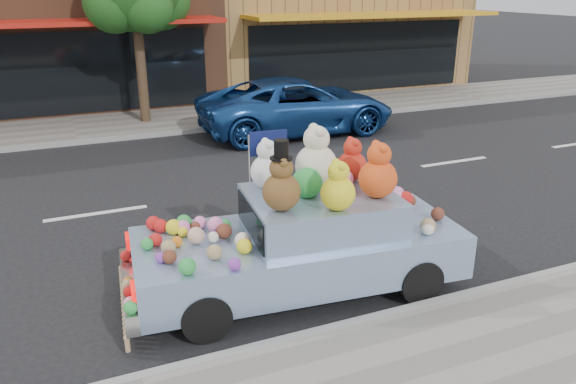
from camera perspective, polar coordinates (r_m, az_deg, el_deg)
ground at (r=10.76m, az=-18.88°, el=-2.11°), size 120.00×120.00×0.00m
far_sidewalk at (r=16.96m, az=-20.90°, el=5.97°), size 60.00×3.00×0.12m
near_kerb at (r=6.35m, az=-14.66°, el=-17.94°), size 60.00×0.12×0.13m
far_kerb at (r=15.50m, az=-20.59°, el=4.75°), size 60.00×0.12×0.13m
car_blue at (r=15.60m, az=0.92°, el=8.76°), size 5.44×2.55×1.50m
art_car at (r=7.46m, az=1.48°, el=-4.40°), size 4.63×2.15×2.23m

